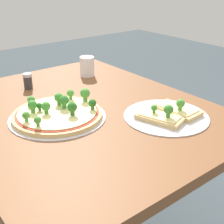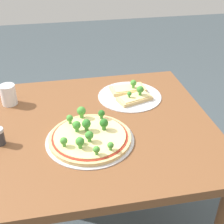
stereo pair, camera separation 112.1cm
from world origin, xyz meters
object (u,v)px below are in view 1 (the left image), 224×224
Objects in this scene: condiment_shaker at (28,81)px; drinking_cup at (87,66)px; pizza_tray_whole at (58,113)px; pizza_tray_slice at (168,114)px; dining_table at (82,132)px.

drinking_cup is at bearing -91.77° from condiment_shaker.
drinking_cup reaches higher than condiment_shaker.
pizza_tray_whole is 1.13× the size of pizza_tray_slice.
pizza_tray_slice is 0.62m from condiment_shaker.
drinking_cup is 1.36× the size of condiment_shaker.
pizza_tray_whole is at bearing 52.13° from pizza_tray_slice.
dining_table is 11.47× the size of drinking_cup.
dining_table is 15.63× the size of condiment_shaker.
drinking_cup is at bearing -46.60° from pizza_tray_whole.
pizza_tray_slice is (-0.23, -0.30, -0.00)m from pizza_tray_whole.
condiment_shaker is (0.31, 0.06, 0.13)m from dining_table.
drinking_cup is (0.55, -0.03, 0.03)m from pizza_tray_slice.
pizza_tray_whole is 0.46m from drinking_cup.
pizza_tray_slice reaches higher than dining_table.
condiment_shaker reaches higher than dining_table.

